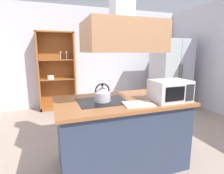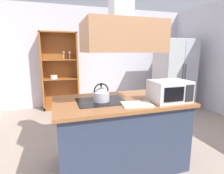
# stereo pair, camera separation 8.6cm
# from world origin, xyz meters

# --- Properties ---
(ground_plane) EXTENTS (7.80, 7.80, 0.00)m
(ground_plane) POSITION_xyz_m (0.00, 0.00, 0.00)
(ground_plane) COLOR gray
(wall_back) EXTENTS (6.00, 0.12, 2.70)m
(wall_back) POSITION_xyz_m (0.00, 3.00, 1.35)
(wall_back) COLOR silver
(wall_back) RESTS_ON ground
(kitchen_island) EXTENTS (1.66, 0.95, 0.90)m
(kitchen_island) POSITION_xyz_m (-0.09, -0.08, 0.45)
(kitchen_island) COLOR #2F3951
(kitchen_island) RESTS_ON ground
(range_hood) EXTENTS (0.90, 0.70, 1.20)m
(range_hood) POSITION_xyz_m (-0.09, -0.08, 1.78)
(range_hood) COLOR #AB7650
(refrigerator) EXTENTS (0.90, 0.77, 1.82)m
(refrigerator) POSITION_xyz_m (2.16, 1.89, 0.91)
(refrigerator) COLOR #B4B3B6
(refrigerator) RESTS_ON ground
(dish_cabinet) EXTENTS (0.92, 0.40, 1.99)m
(dish_cabinet) POSITION_xyz_m (-0.74, 2.78, 0.89)
(dish_cabinet) COLOR #995725
(dish_cabinet) RESTS_ON ground
(kettle) EXTENTS (0.20, 0.20, 0.23)m
(kettle) POSITION_xyz_m (-0.34, -0.08, 1.00)
(kettle) COLOR silver
(kettle) RESTS_ON kitchen_island
(cutting_board) EXTENTS (0.37, 0.29, 0.02)m
(cutting_board) POSITION_xyz_m (0.02, -0.35, 0.91)
(cutting_board) COLOR white
(cutting_board) RESTS_ON kitchen_island
(microwave) EXTENTS (0.46, 0.35, 0.26)m
(microwave) POSITION_xyz_m (0.46, -0.33, 1.03)
(microwave) COLOR silver
(microwave) RESTS_ON kitchen_island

